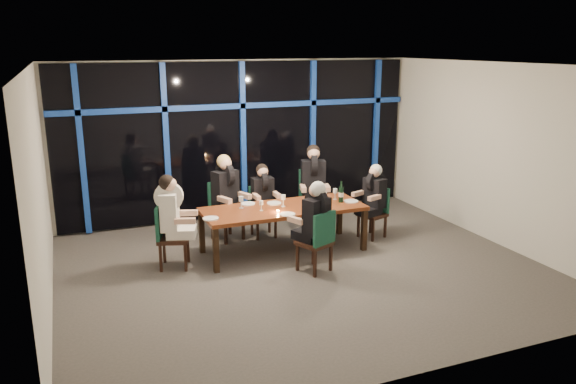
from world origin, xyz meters
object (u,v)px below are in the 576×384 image
object	(u,v)px
dining_table	(283,211)
chair_end_right	(375,209)
diner_end_left	(172,208)
water_pitcher	(323,198)
chair_near_mid	(319,239)
diner_end_right	(373,190)
chair_far_mid	(262,208)
diner_near_mid	(315,213)
diner_far_left	(227,185)
chair_far_right	(313,195)
chair_far_left	(224,207)
wine_bottle	(341,194)
chair_end_left	(168,233)
diner_far_mid	(263,190)
diner_far_right	(313,174)

from	to	relation	value
dining_table	chair_end_right	xyz separation A→B (m)	(1.76, 0.10, -0.19)
diner_end_left	water_pitcher	xyz separation A→B (m)	(2.43, -0.08, -0.08)
chair_near_mid	diner_end_right	bearing A→B (deg)	-168.04
chair_far_mid	diner_near_mid	size ratio (longest dim) A/B	0.96
chair_end_right	diner_far_left	size ratio (longest dim) A/B	0.90
chair_end_right	chair_far_mid	bearing A→B (deg)	-133.23
chair_far_right	dining_table	bearing A→B (deg)	-116.37
chair_far_left	chair_near_mid	size ratio (longest dim) A/B	1.07
chair_far_right	wine_bottle	distance (m)	1.20
chair_far_left	diner_end_left	distance (m)	1.50
chair_far_mid	chair_end_left	size ratio (longest dim) A/B	0.90
diner_far_mid	diner_end_left	bearing A→B (deg)	-153.63
chair_far_left	chair_end_right	size ratio (longest dim) A/B	1.15
chair_end_right	diner_end_left	size ratio (longest dim) A/B	0.92
chair_end_right	diner_near_mid	distance (m)	1.97
chair_far_left	diner_far_left	size ratio (longest dim) A/B	1.03
chair_far_right	chair_far_mid	bearing A→B (deg)	-153.39
diner_far_left	water_pitcher	xyz separation A→B (m)	(1.34, -0.99, -0.11)
diner_end_right	wine_bottle	xyz separation A→B (m)	(-0.70, -0.16, 0.04)
dining_table	diner_far_right	distance (m)	1.43
water_pitcher	chair_far_right	bearing A→B (deg)	89.43
diner_far_left	diner_end_left	size ratio (longest dim) A/B	1.03
chair_far_left	diner_far_mid	world-z (taller)	diner_far_mid
diner_end_left	wine_bottle	bearing A→B (deg)	-73.70
dining_table	water_pitcher	xyz separation A→B (m)	(0.66, -0.08, 0.17)
chair_far_mid	diner_end_right	xyz separation A→B (m)	(1.74, -0.82, 0.35)
chair_far_left	chair_end_left	size ratio (longest dim) A/B	1.03
chair_far_right	diner_far_left	xyz separation A→B (m)	(-1.68, -0.17, 0.38)
dining_table	chair_end_right	size ratio (longest dim) A/B	2.95
chair_far_mid	diner_far_right	distance (m)	1.15
chair_far_left	diner_far_mid	bearing A→B (deg)	-35.78
diner_end_right	diner_far_left	bearing A→B (deg)	-129.00
chair_far_mid	diner_far_mid	bearing A→B (deg)	-90.00
chair_near_mid	diner_far_right	size ratio (longest dim) A/B	0.93
diner_far_right	diner_end_right	distance (m)	1.17
diner_far_mid	diner_end_left	distance (m)	1.90
diner_end_right	diner_end_left	bearing A→B (deg)	-108.45
chair_end_right	diner_end_right	size ratio (longest dim) A/B	1.03
dining_table	diner_far_mid	xyz separation A→B (m)	(-0.05, 0.81, 0.16)
dining_table	diner_far_right	xyz separation A→B (m)	(0.98, 0.99, 0.31)
diner_far_mid	water_pitcher	xyz separation A→B (m)	(0.71, -0.90, 0.01)
diner_far_mid	water_pitcher	size ratio (longest dim) A/B	4.23
chair_far_left	chair_far_mid	world-z (taller)	chair_far_left
dining_table	chair_far_left	bearing A→B (deg)	125.78
diner_end_left	chair_far_mid	bearing A→B (deg)	-44.62
diner_far_mid	wine_bottle	bearing A→B (deg)	-39.71
diner_end_left	diner_end_right	size ratio (longest dim) A/B	1.11
diner_end_right	wine_bottle	distance (m)	0.72
diner_end_right	diner_far_mid	bearing A→B (deg)	-132.70
diner_far_left	diner_far_right	xyz separation A→B (m)	(1.66, 0.09, 0.03)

